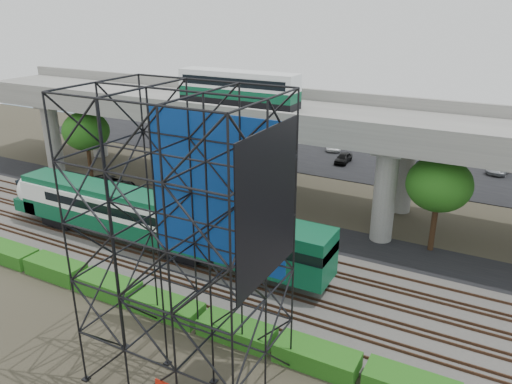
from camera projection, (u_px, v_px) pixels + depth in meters
The scene contains 13 objects.
ground at pixel (194, 279), 35.51m from camera, with size 140.00×140.00×0.00m, color #474233.
ballast_bed at pixel (210, 266), 37.12m from camera, with size 90.00×12.00×0.20m, color slate.
service_road at pixel (262, 224), 44.14m from camera, with size 90.00×5.00×0.08m, color black.
parking_lot at pixel (347, 156), 63.48m from camera, with size 90.00×18.00×0.08m, color black.
harbor_water at pixel (390, 122), 81.60m from camera, with size 140.00×40.00×0.03m, color #3F5B67.
rail_tracks at pixel (210, 264), 37.06m from camera, with size 90.00×9.52×0.16m.
commuter_train at pixel (139, 215), 39.00m from camera, with size 29.30×3.06×4.30m.
overpass at pixel (286, 121), 45.91m from camera, with size 80.00×12.00×12.40m.
scaffold_tower at pixel (183, 247), 23.94m from camera, with size 9.36×6.36×15.00m.
hedge_strip at pixel (168, 307), 31.33m from camera, with size 34.60×1.80×1.20m.
trees at pixel (247, 142), 48.88m from camera, with size 40.94×16.94×7.69m.
suv at pixel (111, 184), 51.38m from camera, with size 2.60×5.64×1.57m, color black.
parked_cars at pixel (361, 154), 62.16m from camera, with size 36.50×9.61×1.28m.
Camera 1 is at (18.46, -25.19, 18.55)m, focal length 35.00 mm.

